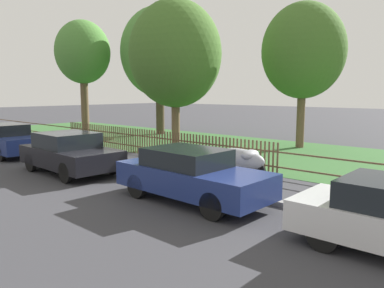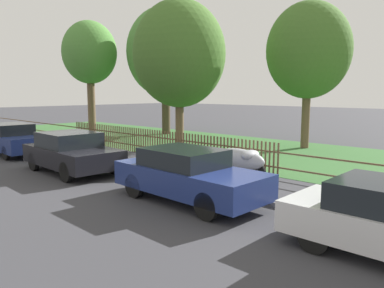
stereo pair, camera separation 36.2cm
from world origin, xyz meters
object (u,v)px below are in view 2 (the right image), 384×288
(covered_motorcycle, at_px, (239,159))
(parked_car_black_saloon, at_px, (71,152))
(parked_car_silver_hatchback, at_px, (12,139))
(tree_nearest_kerb, at_px, (90,53))
(parked_car_navy_estate, at_px, (188,174))
(tree_far_left, at_px, (308,51))
(tree_behind_motorcycle, at_px, (165,53))
(tree_mid_park, at_px, (179,54))

(covered_motorcycle, bearing_deg, parked_car_black_saloon, -146.49)
(parked_car_silver_hatchback, bearing_deg, tree_nearest_kerb, 125.38)
(tree_nearest_kerb, bearing_deg, covered_motorcycle, -14.36)
(parked_car_navy_estate, distance_m, tree_far_left, 11.62)
(covered_motorcycle, bearing_deg, tree_behind_motorcycle, 145.55)
(parked_car_silver_hatchback, xyz_separation_m, tree_behind_motorcycle, (-1.08, 10.41, 4.64))
(parked_car_black_saloon, relative_size, tree_far_left, 0.57)
(parked_car_navy_estate, distance_m, tree_nearest_kerb, 17.82)
(parked_car_navy_estate, bearing_deg, tree_mid_park, 137.65)
(parked_car_silver_hatchback, bearing_deg, tree_far_left, 52.31)
(tree_nearest_kerb, xyz_separation_m, tree_far_left, (13.57, 3.69, -0.54))
(parked_car_black_saloon, height_order, tree_far_left, tree_far_left)
(tree_far_left, bearing_deg, tree_nearest_kerb, -164.81)
(parked_car_navy_estate, distance_m, tree_mid_park, 10.00)
(parked_car_navy_estate, height_order, tree_behind_motorcycle, tree_behind_motorcycle)
(tree_behind_motorcycle, height_order, tree_mid_park, tree_behind_motorcycle)
(parked_car_navy_estate, bearing_deg, parked_car_silver_hatchback, -177.96)
(parked_car_black_saloon, relative_size, tree_behind_motorcycle, 0.49)
(parked_car_silver_hatchback, xyz_separation_m, tree_nearest_kerb, (-4.90, 7.15, 4.61))
(parked_car_navy_estate, height_order, tree_mid_park, tree_mid_park)
(parked_car_navy_estate, relative_size, tree_far_left, 0.59)
(tree_nearest_kerb, height_order, tree_mid_park, tree_nearest_kerb)
(parked_car_silver_hatchback, relative_size, parked_car_black_saloon, 1.06)
(parked_car_navy_estate, bearing_deg, tree_nearest_kerb, 157.19)
(parked_car_navy_estate, distance_m, covered_motorcycle, 3.21)
(covered_motorcycle, height_order, tree_behind_motorcycle, tree_behind_motorcycle)
(tree_nearest_kerb, height_order, tree_far_left, tree_nearest_kerb)
(tree_mid_park, bearing_deg, tree_behind_motorcycle, 143.18)
(parked_car_black_saloon, height_order, tree_nearest_kerb, tree_nearest_kerb)
(parked_car_black_saloon, height_order, tree_behind_motorcycle, tree_behind_motorcycle)
(parked_car_navy_estate, relative_size, tree_nearest_kerb, 0.57)
(tree_mid_park, bearing_deg, parked_car_black_saloon, -78.99)
(parked_car_silver_hatchback, distance_m, parked_car_navy_estate, 10.82)
(tree_mid_park, bearing_deg, tree_nearest_kerb, 175.90)
(parked_car_navy_estate, bearing_deg, covered_motorcycle, 103.29)
(tree_nearest_kerb, distance_m, tree_behind_motorcycle, 5.03)
(tree_nearest_kerb, distance_m, tree_mid_park, 9.10)
(tree_mid_park, bearing_deg, parked_car_navy_estate, -43.49)
(parked_car_silver_hatchback, bearing_deg, tree_behind_motorcycle, 96.85)
(parked_car_silver_hatchback, relative_size, tree_mid_park, 0.59)
(covered_motorcycle, relative_size, tree_nearest_kerb, 0.28)
(parked_car_navy_estate, bearing_deg, parked_car_black_saloon, -176.20)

